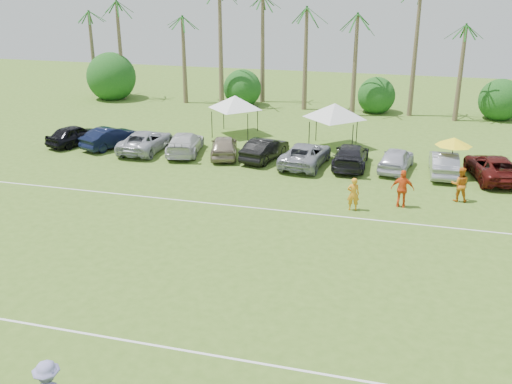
# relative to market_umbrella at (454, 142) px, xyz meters

# --- Properties ---
(ground) EXTENTS (120.00, 120.00, 0.00)m
(ground) POSITION_rel_market_umbrella_xyz_m (-11.49, -21.82, -2.10)
(ground) COLOR #45681F
(ground) RESTS_ON ground
(field_lines) EXTENTS (80.00, 12.10, 0.01)m
(field_lines) POSITION_rel_market_umbrella_xyz_m (-11.49, -13.82, -2.09)
(field_lines) COLOR white
(field_lines) RESTS_ON ground
(palm_tree_0) EXTENTS (2.40, 2.40, 8.90)m
(palm_tree_0) POSITION_rel_market_umbrella_xyz_m (-33.49, 16.18, 5.38)
(palm_tree_0) COLOR brown
(palm_tree_0) RESTS_ON ground
(palm_tree_1) EXTENTS (2.40, 2.40, 9.90)m
(palm_tree_1) POSITION_rel_market_umbrella_xyz_m (-28.49, 16.18, 6.25)
(palm_tree_1) COLOR brown
(palm_tree_1) RESTS_ON ground
(palm_tree_4) EXTENTS (2.40, 2.40, 8.90)m
(palm_tree_4) POSITION_rel_market_umbrella_xyz_m (-15.49, 16.18, 5.38)
(palm_tree_4) COLOR brown
(palm_tree_4) RESTS_ON ground
(palm_tree_5) EXTENTS (2.40, 2.40, 9.90)m
(palm_tree_5) POSITION_rel_market_umbrella_xyz_m (-11.49, 16.18, 6.25)
(palm_tree_5) COLOR brown
(palm_tree_5) RESTS_ON ground
(palm_tree_6) EXTENTS (2.40, 2.40, 10.90)m
(palm_tree_6) POSITION_rel_market_umbrella_xyz_m (-7.49, 16.18, 7.11)
(palm_tree_6) COLOR brown
(palm_tree_6) RESTS_ON ground
(palm_tree_8) EXTENTS (2.40, 2.40, 8.90)m
(palm_tree_8) POSITION_rel_market_umbrella_xyz_m (1.51, 16.18, 5.38)
(palm_tree_8) COLOR brown
(palm_tree_8) RESTS_ON ground
(bush_tree_0) EXTENTS (4.00, 4.00, 4.00)m
(bush_tree_0) POSITION_rel_market_umbrella_xyz_m (-30.49, 17.18, -0.30)
(bush_tree_0) COLOR brown
(bush_tree_0) RESTS_ON ground
(bush_tree_1) EXTENTS (4.00, 4.00, 4.00)m
(bush_tree_1) POSITION_rel_market_umbrella_xyz_m (-17.49, 17.18, -0.30)
(bush_tree_1) COLOR brown
(bush_tree_1) RESTS_ON ground
(bush_tree_2) EXTENTS (4.00, 4.00, 4.00)m
(bush_tree_2) POSITION_rel_market_umbrella_xyz_m (-5.49, 17.18, -0.30)
(bush_tree_2) COLOR brown
(bush_tree_2) RESTS_ON ground
(bush_tree_3) EXTENTS (4.00, 4.00, 4.00)m
(bush_tree_3) POSITION_rel_market_umbrella_xyz_m (4.51, 17.18, -0.30)
(bush_tree_3) COLOR brown
(bush_tree_3) RESTS_ON ground
(sideline_player_a) EXTENTS (0.70, 0.54, 1.70)m
(sideline_player_a) POSITION_rel_market_umbrella_xyz_m (-4.97, -6.77, -1.25)
(sideline_player_a) COLOR orange
(sideline_player_a) RESTS_ON ground
(sideline_player_b) EXTENTS (0.93, 0.74, 1.85)m
(sideline_player_b) POSITION_rel_market_umbrella_xyz_m (0.23, -4.09, -1.18)
(sideline_player_b) COLOR #CE6816
(sideline_player_b) RESTS_ON ground
(sideline_player_c) EXTENTS (1.15, 0.48, 1.96)m
(sideline_player_c) POSITION_rel_market_umbrella_xyz_m (-2.62, -5.73, -1.12)
(sideline_player_c) COLOR #EC521A
(sideline_player_c) RESTS_ON ground
(canopy_tent_left) EXTENTS (4.19, 4.19, 3.39)m
(canopy_tent_left) POSITION_rel_market_umbrella_xyz_m (-15.03, 5.91, 0.81)
(canopy_tent_left) COLOR black
(canopy_tent_left) RESTS_ON ground
(canopy_tent_right) EXTENTS (4.42, 4.42, 3.58)m
(canopy_tent_right) POSITION_rel_market_umbrella_xyz_m (-7.50, 4.30, 0.97)
(canopy_tent_right) COLOR black
(canopy_tent_right) RESTS_ON ground
(market_umbrella) EXTENTS (2.10, 2.10, 2.34)m
(market_umbrella) POSITION_rel_market_umbrella_xyz_m (0.00, 0.00, 0.00)
(market_umbrella) COLOR black
(market_umbrella) RESTS_ON ground
(parked_car_0) EXTENTS (2.96, 4.47, 1.42)m
(parked_car_0) POSITION_rel_market_umbrella_xyz_m (-24.97, 0.27, -1.39)
(parked_car_0) COLOR black
(parked_car_0) RESTS_ON ground
(parked_car_1) EXTENTS (2.93, 4.55, 1.42)m
(parked_car_1) POSITION_rel_market_umbrella_xyz_m (-22.24, 0.32, -1.39)
(parked_car_1) COLOR black
(parked_car_1) RESTS_ON ground
(parked_car_2) EXTENTS (2.44, 5.14, 1.42)m
(parked_car_2) POSITION_rel_market_umbrella_xyz_m (-19.51, 0.10, -1.39)
(parked_car_2) COLOR #A4A6AD
(parked_car_2) RESTS_ON ground
(parked_car_3) EXTENTS (2.89, 5.17, 1.42)m
(parked_car_3) POSITION_rel_market_umbrella_xyz_m (-16.78, 0.29, -1.39)
(parked_car_3) COLOR silver
(parked_car_3) RESTS_ON ground
(parked_car_4) EXTENTS (2.78, 4.46, 1.42)m
(parked_car_4) POSITION_rel_market_umbrella_xyz_m (-14.05, 0.27, -1.39)
(parked_car_4) COLOR gray
(parked_car_4) RESTS_ON ground
(parked_car_5) EXTENTS (2.41, 4.52, 1.42)m
(parked_car_5) POSITION_rel_market_umbrella_xyz_m (-11.33, 0.32, -1.39)
(parked_car_5) COLOR black
(parked_car_5) RESTS_ON ground
(parked_car_6) EXTENTS (2.82, 5.29, 1.42)m
(parked_car_6) POSITION_rel_market_umbrella_xyz_m (-8.60, -0.16, -1.39)
(parked_car_6) COLOR gray
(parked_car_6) RESTS_ON ground
(parked_car_7) EXTENTS (2.03, 4.90, 1.42)m
(parked_car_7) POSITION_rel_market_umbrella_xyz_m (-5.87, 0.31, -1.39)
(parked_car_7) COLOR black
(parked_car_7) RESTS_ON ground
(parked_car_8) EXTENTS (2.29, 4.36, 1.42)m
(parked_car_8) POSITION_rel_market_umbrella_xyz_m (-3.14, 0.30, -1.39)
(parked_car_8) COLOR #B9B9C8
(parked_car_8) RESTS_ON ground
(parked_car_9) EXTENTS (1.62, 4.34, 1.42)m
(parked_car_9) POSITION_rel_market_umbrella_xyz_m (-0.41, 0.15, -1.39)
(parked_car_9) COLOR gray
(parked_car_9) RESTS_ON ground
(parked_car_10) EXTENTS (3.30, 5.46, 1.42)m
(parked_car_10) POSITION_rel_market_umbrella_xyz_m (2.32, 0.11, -1.39)
(parked_car_10) COLOR #4A100E
(parked_car_10) RESTS_ON ground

